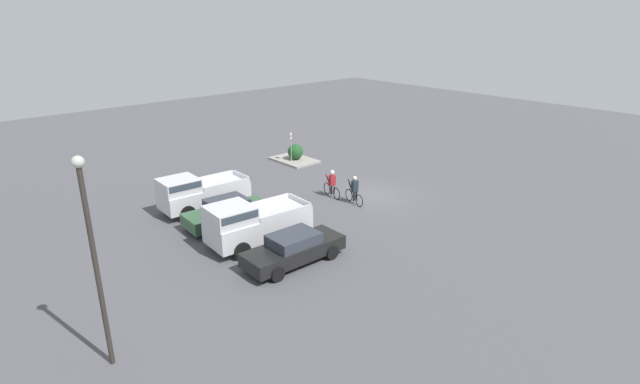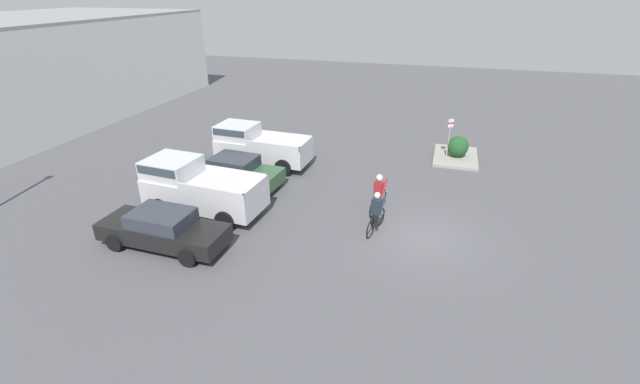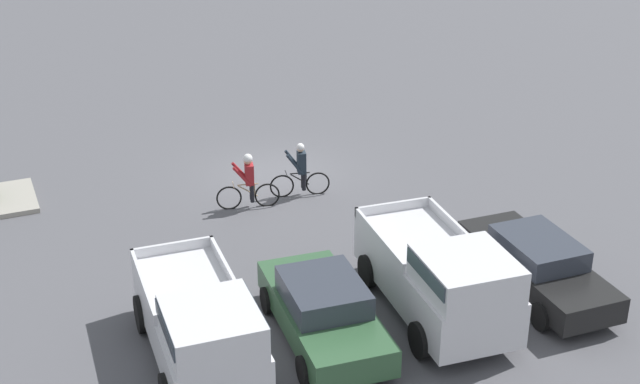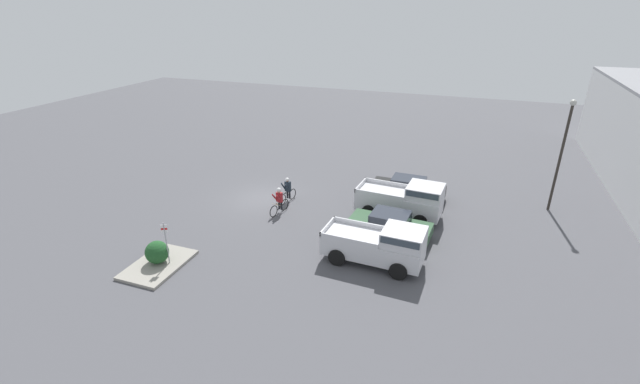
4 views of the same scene
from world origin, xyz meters
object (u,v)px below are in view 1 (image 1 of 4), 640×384
at_px(pickup_truck_1, 198,192).
at_px(cyclist_1, 354,190).
at_px(sedan_1, 227,212).
at_px(cyclist_0, 332,183).
at_px(sedan_0, 294,248).
at_px(fire_lane_sign, 291,144).
at_px(pickup_truck_0, 252,222).
at_px(shrub, 295,152).
at_px(lamppost, 93,250).

distance_m(pickup_truck_1, cyclist_1, 8.93).
distance_m(sedan_1, cyclist_0, 7.05).
xyz_separation_m(sedan_0, fire_lane_sign, (12.16, -9.79, 0.71)).
height_order(pickup_truck_0, fire_lane_sign, fire_lane_sign).
bearing_deg(pickup_truck_1, cyclist_0, -115.77).
height_order(pickup_truck_1, fire_lane_sign, fire_lane_sign).
relative_size(fire_lane_sign, shrub, 2.07).
height_order(fire_lane_sign, shrub, fire_lane_sign).
xyz_separation_m(sedan_1, cyclist_0, (-0.61, -7.02, 0.14)).
relative_size(pickup_truck_1, lamppost, 0.73).
xyz_separation_m(pickup_truck_0, lamppost, (-4.10, 8.43, 2.91)).
height_order(pickup_truck_1, shrub, pickup_truck_1).
bearing_deg(sedan_1, shrub, -56.72).
bearing_deg(sedan_0, pickup_truck_0, 5.03).
height_order(pickup_truck_0, lamppost, lamppost).
xyz_separation_m(sedan_0, cyclist_0, (4.99, -7.11, 0.15)).
bearing_deg(sedan_0, fire_lane_sign, -38.84).
relative_size(pickup_truck_0, sedan_1, 1.12).
xyz_separation_m(sedan_0, shrub, (12.32, -10.33, 0.00)).
xyz_separation_m(cyclist_1, lamppost, (-4.56, 15.98, 3.24)).
bearing_deg(shrub, sedan_0, 140.03).
height_order(sedan_1, cyclist_0, cyclist_0).
relative_size(cyclist_0, cyclist_1, 1.02).
relative_size(sedan_1, fire_lane_sign, 1.95).
bearing_deg(sedan_1, fire_lane_sign, -55.92).
distance_m(sedan_0, cyclist_1, 8.01).
xyz_separation_m(pickup_truck_0, shrub, (9.49, -10.57, -0.43)).
height_order(cyclist_0, fire_lane_sign, fire_lane_sign).
xyz_separation_m(pickup_truck_0, sedan_1, (2.77, -0.34, -0.43)).
relative_size(pickup_truck_1, fire_lane_sign, 2.13).
relative_size(pickup_truck_1, cyclist_1, 2.82).
bearing_deg(pickup_truck_1, cyclist_1, -125.11).
height_order(sedan_1, shrub, sedan_1).
xyz_separation_m(pickup_truck_1, lamppost, (-9.69, 8.67, 2.95)).
distance_m(sedan_1, pickup_truck_1, 2.85).
distance_m(sedan_0, sedan_1, 5.60).
relative_size(sedan_0, sedan_1, 1.05).
bearing_deg(lamppost, cyclist_1, -74.09).
relative_size(sedan_1, lamppost, 0.66).
bearing_deg(pickup_truck_0, cyclist_1, -86.53).
relative_size(cyclist_1, shrub, 1.56).
relative_size(sedan_0, lamppost, 0.69).
bearing_deg(sedan_1, pickup_truck_1, 1.89).
relative_size(cyclist_1, fire_lane_sign, 0.76).
height_order(sedan_0, cyclist_1, cyclist_1).
distance_m(pickup_truck_0, pickup_truck_1, 5.60).
bearing_deg(shrub, pickup_truck_1, 110.68).
bearing_deg(sedan_1, cyclist_0, -94.99).
bearing_deg(cyclist_1, fire_lane_sign, -15.65).
distance_m(fire_lane_sign, shrub, 0.90).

